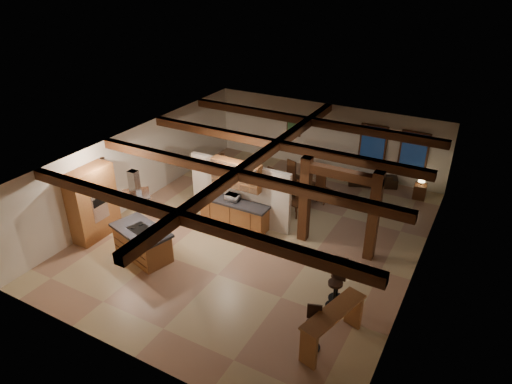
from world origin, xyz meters
TOP-DOWN VIEW (x-y plane):
  - ground at (0.00, 0.00)m, footprint 12.00×12.00m
  - room_walls at (0.00, 0.00)m, footprint 12.00×12.00m
  - ceiling_beams at (0.00, 0.00)m, footprint 10.00×12.00m
  - timber_posts at (2.50, 0.50)m, footprint 2.50×0.30m
  - partition_wall at (-1.00, 0.50)m, footprint 3.80×0.18m
  - pantry_cabinet at (-4.67, -2.60)m, footprint 0.67×1.60m
  - back_counter at (-1.00, 0.11)m, footprint 2.50×0.66m
  - upper_display_cabinet at (-1.00, 0.31)m, footprint 1.80×0.36m
  - range_hood at (-2.53, -2.78)m, footprint 1.10×1.10m
  - back_windows at (2.80, 5.93)m, footprint 2.70×0.07m
  - framed_art at (-1.50, 5.94)m, footprint 0.65×0.05m
  - recessed_cans at (-2.53, -1.93)m, footprint 3.16×2.46m
  - kitchen_island at (-2.53, -2.78)m, footprint 2.17×1.53m
  - dining_table at (0.12, 2.70)m, footprint 1.63×0.92m
  - sofa at (2.27, 5.50)m, footprint 2.06×1.37m
  - microwave at (-1.05, 0.11)m, footprint 0.45×0.31m
  - bar_counter at (3.84, -3.40)m, footprint 1.01×2.03m
  - side_table at (4.17, 5.21)m, footprint 0.48×0.48m
  - table_lamp at (4.17, 5.21)m, footprint 0.25×0.25m
  - bar_stool_a at (3.47, -3.70)m, footprint 0.43×0.44m
  - bar_stool_b at (3.39, -1.76)m, footprint 0.44×0.44m
  - bar_stool_c at (3.44, -2.08)m, footprint 0.43×0.44m
  - dining_chairs at (0.12, 2.70)m, footprint 2.47×2.47m

SIDE VIEW (x-z plane):
  - ground at x=0.00m, z-range 0.00..0.00m
  - sofa at x=2.27m, z-range 0.00..0.56m
  - side_table at x=4.17m, z-range 0.00..0.57m
  - dining_table at x=0.12m, z-range 0.00..0.57m
  - back_counter at x=-1.00m, z-range 0.01..0.95m
  - kitchen_island at x=-2.53m, z-range 0.00..0.98m
  - bar_stool_a at x=3.47m, z-range 0.01..1.17m
  - bar_stool_c at x=3.44m, z-range 0.01..1.24m
  - bar_stool_b at x=3.39m, z-range 0.01..1.26m
  - dining_chairs at x=0.12m, z-range 0.01..1.29m
  - bar_counter at x=3.84m, z-range 0.18..1.21m
  - table_lamp at x=4.17m, z-range 0.63..0.93m
  - microwave at x=-1.05m, z-range 0.94..1.19m
  - partition_wall at x=-1.00m, z-range 0.00..2.20m
  - pantry_cabinet at x=-4.67m, z-range 0.00..2.40m
  - back_windows at x=2.80m, z-range 0.65..2.35m
  - framed_art at x=-1.50m, z-range 1.27..2.12m
  - timber_posts at x=2.50m, z-range 0.31..3.21m
  - room_walls at x=0.00m, z-range -4.22..7.78m
  - range_hood at x=-2.53m, z-range 1.08..2.48m
  - upper_display_cabinet at x=-1.00m, z-range 1.37..2.33m
  - ceiling_beams at x=0.00m, z-range 2.62..2.90m
  - recessed_cans at x=-2.53m, z-range 2.85..2.89m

